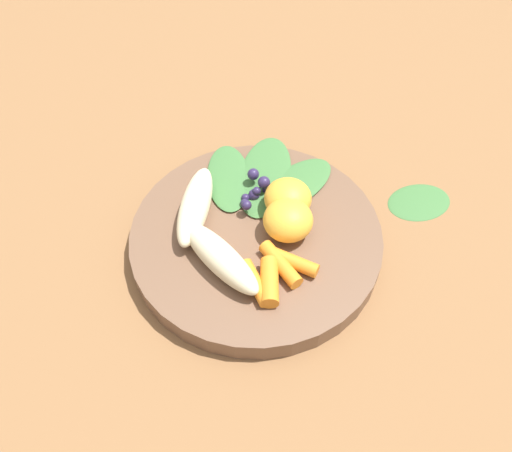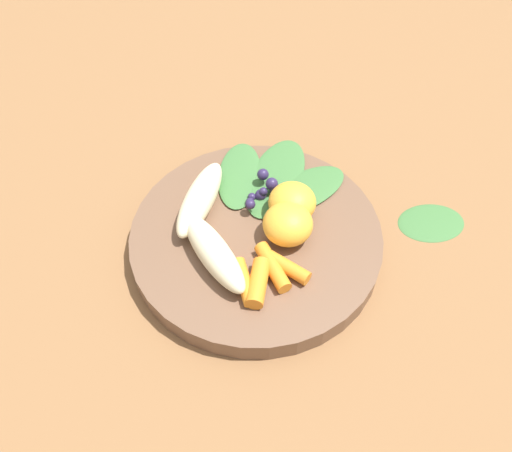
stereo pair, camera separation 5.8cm
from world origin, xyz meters
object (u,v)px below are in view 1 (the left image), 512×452
(bowl, at_px, (256,239))
(banana_peeled_left, at_px, (220,258))
(orange_segment_near, at_px, (288,198))
(banana_peeled_right, at_px, (196,204))
(kale_leaf_stray, at_px, (419,201))

(bowl, distance_m, banana_peeled_left, 0.07)
(orange_segment_near, bearing_deg, banana_peeled_left, -113.43)
(orange_segment_near, bearing_deg, banana_peeled_right, -157.49)
(banana_peeled_left, xyz_separation_m, banana_peeled_right, (-0.05, 0.06, 0.00))
(bowl, distance_m, kale_leaf_stray, 0.21)
(kale_leaf_stray, bearing_deg, banana_peeled_left, -174.02)
(banana_peeled_left, bearing_deg, kale_leaf_stray, 74.09)
(orange_segment_near, height_order, kale_leaf_stray, orange_segment_near)
(bowl, relative_size, banana_peeled_left, 2.44)
(banana_peeled_right, distance_m, kale_leaf_stray, 0.28)
(bowl, xyz_separation_m, orange_segment_near, (0.02, 0.04, 0.03))
(banana_peeled_right, bearing_deg, kale_leaf_stray, 106.78)
(bowl, height_order, banana_peeled_left, banana_peeled_left)
(banana_peeled_left, height_order, banana_peeled_right, same)
(bowl, xyz_separation_m, kale_leaf_stray, (0.17, 0.13, -0.01))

